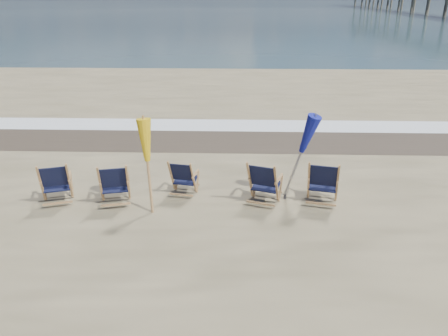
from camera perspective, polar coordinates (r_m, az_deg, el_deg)
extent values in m
plane|color=#334D56|center=(134.13, 1.86, 20.30)|extent=(400.00, 400.00, 0.00)
cube|color=silver|center=(14.98, 0.76, 5.62)|extent=(200.00, 1.40, 0.01)
cube|color=#42362A|center=(13.55, 0.63, 3.81)|extent=(200.00, 2.60, 0.00)
cylinder|color=#AD7F4D|center=(8.90, -9.86, 0.07)|extent=(0.06, 0.06, 1.94)
cone|color=gold|center=(8.73, -10.07, 3.08)|extent=(0.30, 0.30, 0.85)
cylinder|color=#A5A5AD|center=(9.45, 9.65, 1.57)|extent=(0.06, 0.06, 1.98)
cone|color=navy|center=(9.29, 9.85, 4.56)|extent=(0.30, 0.30, 0.85)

